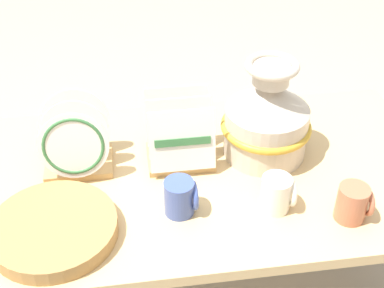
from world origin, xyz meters
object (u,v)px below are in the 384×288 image
at_px(dish_rack_square_plates, 180,141).
at_px(mug_terracotta_glaze, 354,203).
at_px(wicker_charger_stack, 54,229).
at_px(dish_rack_round_plates, 76,146).
at_px(mug_cream_glaze, 278,193).
at_px(mug_cobalt_glaze, 181,197).
at_px(ceramic_vase, 267,117).

relative_size(dish_rack_square_plates, mug_terracotta_glaze, 2.06).
bearing_deg(wicker_charger_stack, dish_rack_round_plates, 78.01).
height_order(mug_cream_glaze, mug_terracotta_glaze, same).
distance_m(dish_rack_square_plates, mug_cobalt_glaze, 0.23).
relative_size(dish_rack_square_plates, mug_cobalt_glaze, 2.06).
bearing_deg(mug_terracotta_glaze, ceramic_vase, 117.71).
bearing_deg(mug_cream_glaze, ceramic_vase, 83.83).
bearing_deg(dish_rack_square_plates, ceramic_vase, 0.19).
xyz_separation_m(dish_rack_round_plates, mug_terracotta_glaze, (0.73, -0.31, -0.03)).
bearing_deg(dish_rack_round_plates, wicker_charger_stack, -101.99).
bearing_deg(dish_rack_round_plates, mug_cream_glaze, -24.49).
xyz_separation_m(wicker_charger_stack, mug_cobalt_glaze, (0.34, 0.04, 0.03)).
relative_size(mug_cream_glaze, mug_cobalt_glaze, 1.00).
height_order(wicker_charger_stack, mug_cream_glaze, mug_cream_glaze).
bearing_deg(mug_terracotta_glaze, dish_rack_round_plates, 156.97).
height_order(wicker_charger_stack, mug_cobalt_glaze, mug_cobalt_glaze).
distance_m(ceramic_vase, mug_cobalt_glaze, 0.37).
relative_size(dish_rack_round_plates, wicker_charger_stack, 0.67).
height_order(dish_rack_round_plates, dish_rack_square_plates, dish_rack_round_plates).
bearing_deg(ceramic_vase, dish_rack_round_plates, 179.95).
xyz_separation_m(ceramic_vase, mug_terracotta_glaze, (0.16, -0.31, -0.08)).
bearing_deg(dish_rack_square_plates, wicker_charger_stack, -143.82).
height_order(ceramic_vase, mug_cobalt_glaze, ceramic_vase).
relative_size(ceramic_vase, mug_cream_glaze, 3.07).
relative_size(ceramic_vase, mug_terracotta_glaze, 3.07).
distance_m(wicker_charger_stack, mug_cream_glaze, 0.60).
distance_m(ceramic_vase, wicker_charger_stack, 0.69).
bearing_deg(dish_rack_square_plates, mug_terracotta_glaze, -36.05).
xyz_separation_m(dish_rack_round_plates, dish_rack_square_plates, (0.31, -0.00, -0.01)).
xyz_separation_m(ceramic_vase, mug_cobalt_glaze, (-0.29, -0.22, -0.08)).
distance_m(mug_cream_glaze, mug_terracotta_glaze, 0.20).
xyz_separation_m(dish_rack_round_plates, mug_cream_glaze, (0.54, -0.25, -0.03)).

